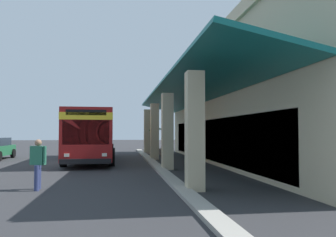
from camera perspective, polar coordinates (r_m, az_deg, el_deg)
The scene contains 6 objects.
ground at distance 22.19m, azimuth 5.03°, elevation -7.11°, with size 120.00×120.00×0.00m, color #2D2D30.
curb_strip at distance 19.92m, azimuth -2.53°, elevation -7.49°, with size 29.51×0.50×0.12m, color #9E998E.
plaza_building at distance 22.98m, azimuth 22.16°, elevation 2.60°, with size 24.89×16.09×7.51m.
transit_bus at distance 22.43m, azimuth -12.75°, elevation -2.27°, with size 11.28×3.04×3.34m.
pedestrian at distance 11.73m, azimuth -21.13°, elevation -6.81°, with size 0.51×0.57×1.63m.
potted_palm at distance 28.03m, azimuth -1.80°, elevation -5.16°, with size 1.62×1.45×2.26m.
Camera 1 is at (21.53, 2.93, 1.86)m, focal length 36.06 mm.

